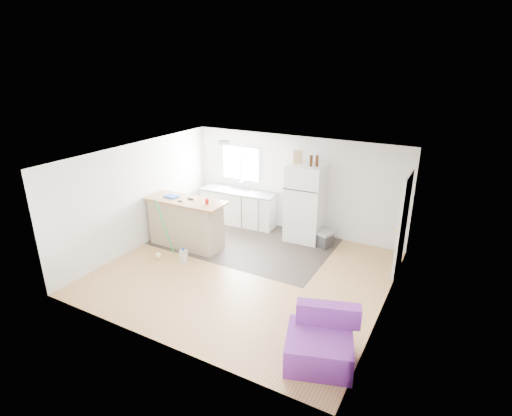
{
  "coord_description": "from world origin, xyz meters",
  "views": [
    {
      "loc": [
        3.68,
        -6.19,
        4.11
      ],
      "look_at": [
        -0.11,
        0.7,
        1.15
      ],
      "focal_mm": 28.0,
      "sensor_mm": 36.0,
      "label": 1
    }
  ],
  "objects_px": {
    "red_cup": "(207,201)",
    "peninsula": "(186,223)",
    "mop": "(160,249)",
    "cooler": "(322,238)",
    "kitchen_cabinets": "(239,207)",
    "refrigerator": "(305,203)",
    "purple_seat": "(320,343)",
    "bottle_left": "(311,161)",
    "blue_tray": "(171,196)",
    "cleaner_jug": "(184,256)",
    "cardboard_box": "(298,157)",
    "bottle_right": "(317,161)"
  },
  "relations": [
    {
      "from": "purple_seat",
      "to": "cleaner_jug",
      "type": "bearing_deg",
      "value": 140.72
    },
    {
      "from": "purple_seat",
      "to": "bottle_right",
      "type": "xyz_separation_m",
      "value": [
        -1.54,
        3.69,
        1.7
      ]
    },
    {
      "from": "kitchen_cabinets",
      "to": "bottle_left",
      "type": "relative_size",
      "value": 8.25
    },
    {
      "from": "peninsula",
      "to": "refrigerator",
      "type": "bearing_deg",
      "value": 35.53
    },
    {
      "from": "kitchen_cabinets",
      "to": "cardboard_box",
      "type": "distance_m",
      "value": 2.26
    },
    {
      "from": "cleaner_jug",
      "to": "mop",
      "type": "relative_size",
      "value": 0.24
    },
    {
      "from": "cooler",
      "to": "red_cup",
      "type": "xyz_separation_m",
      "value": [
        -2.13,
        -1.5,
        1.01
      ]
    },
    {
      "from": "kitchen_cabinets",
      "to": "cleaner_jug",
      "type": "relative_size",
      "value": 6.04
    },
    {
      "from": "cooler",
      "to": "bottle_right",
      "type": "xyz_separation_m",
      "value": [
        -0.25,
        0.1,
        1.78
      ]
    },
    {
      "from": "red_cup",
      "to": "bottle_left",
      "type": "bearing_deg",
      "value": 41.26
    },
    {
      "from": "peninsula",
      "to": "blue_tray",
      "type": "xyz_separation_m",
      "value": [
        -0.36,
        -0.02,
        0.58
      ]
    },
    {
      "from": "kitchen_cabinets",
      "to": "purple_seat",
      "type": "bearing_deg",
      "value": -49.64
    },
    {
      "from": "red_cup",
      "to": "purple_seat",
      "type": "bearing_deg",
      "value": -31.37
    },
    {
      "from": "peninsula",
      "to": "cooler",
      "type": "xyz_separation_m",
      "value": [
        2.75,
        1.51,
        -0.39
      ]
    },
    {
      "from": "red_cup",
      "to": "bottle_right",
      "type": "relative_size",
      "value": 0.48
    },
    {
      "from": "purple_seat",
      "to": "cardboard_box",
      "type": "height_order",
      "value": "cardboard_box"
    },
    {
      "from": "refrigerator",
      "to": "purple_seat",
      "type": "relative_size",
      "value": 1.6
    },
    {
      "from": "purple_seat",
      "to": "bottle_right",
      "type": "bearing_deg",
      "value": 94.44
    },
    {
      "from": "blue_tray",
      "to": "cardboard_box",
      "type": "relative_size",
      "value": 1.0
    },
    {
      "from": "cooler",
      "to": "purple_seat",
      "type": "xyz_separation_m",
      "value": [
        1.29,
        -3.59,
        0.09
      ]
    },
    {
      "from": "red_cup",
      "to": "peninsula",
      "type": "bearing_deg",
      "value": -179.61
    },
    {
      "from": "cooler",
      "to": "mop",
      "type": "distance_m",
      "value": 3.68
    },
    {
      "from": "kitchen_cabinets",
      "to": "cooler",
      "type": "height_order",
      "value": "kitchen_cabinets"
    },
    {
      "from": "red_cup",
      "to": "bottle_left",
      "type": "xyz_separation_m",
      "value": [
        1.76,
        1.55,
        0.78
      ]
    },
    {
      "from": "mop",
      "to": "red_cup",
      "type": "height_order",
      "value": "mop"
    },
    {
      "from": "refrigerator",
      "to": "cardboard_box",
      "type": "relative_size",
      "value": 6.17
    },
    {
      "from": "refrigerator",
      "to": "red_cup",
      "type": "bearing_deg",
      "value": -137.77
    },
    {
      "from": "kitchen_cabinets",
      "to": "mop",
      "type": "relative_size",
      "value": 1.45
    },
    {
      "from": "purple_seat",
      "to": "bottle_left",
      "type": "bearing_deg",
      "value": 96.3
    },
    {
      "from": "mop",
      "to": "red_cup",
      "type": "xyz_separation_m",
      "value": [
        0.73,
        0.81,
        0.97
      ]
    },
    {
      "from": "mop",
      "to": "bottle_left",
      "type": "height_order",
      "value": "bottle_left"
    },
    {
      "from": "refrigerator",
      "to": "bottle_left",
      "type": "relative_size",
      "value": 7.4
    },
    {
      "from": "refrigerator",
      "to": "kitchen_cabinets",
      "type": "bearing_deg",
      "value": 173.97
    },
    {
      "from": "mop",
      "to": "cooler",
      "type": "bearing_deg",
      "value": 54.13
    },
    {
      "from": "refrigerator",
      "to": "cardboard_box",
      "type": "height_order",
      "value": "cardboard_box"
    },
    {
      "from": "peninsula",
      "to": "red_cup",
      "type": "bearing_deg",
      "value": -0.7
    },
    {
      "from": "refrigerator",
      "to": "blue_tray",
      "type": "relative_size",
      "value": 6.17
    },
    {
      "from": "peninsula",
      "to": "mop",
      "type": "distance_m",
      "value": 0.88
    },
    {
      "from": "kitchen_cabinets",
      "to": "red_cup",
      "type": "bearing_deg",
      "value": -85.12
    },
    {
      "from": "mop",
      "to": "cardboard_box",
      "type": "distance_m",
      "value": 3.7
    },
    {
      "from": "blue_tray",
      "to": "bottle_right",
      "type": "height_order",
      "value": "bottle_right"
    },
    {
      "from": "red_cup",
      "to": "cardboard_box",
      "type": "height_order",
      "value": "cardboard_box"
    },
    {
      "from": "kitchen_cabinets",
      "to": "bottle_right",
      "type": "distance_m",
      "value": 2.62
    },
    {
      "from": "mop",
      "to": "blue_tray",
      "type": "height_order",
      "value": "mop"
    },
    {
      "from": "peninsula",
      "to": "bottle_left",
      "type": "xyz_separation_m",
      "value": [
        2.38,
        1.55,
        1.4
      ]
    },
    {
      "from": "peninsula",
      "to": "refrigerator",
      "type": "xyz_separation_m",
      "value": [
        2.24,
        1.67,
        0.35
      ]
    },
    {
      "from": "peninsula",
      "to": "cardboard_box",
      "type": "bearing_deg",
      "value": 38.16
    },
    {
      "from": "cooler",
      "to": "mop",
      "type": "relative_size",
      "value": 0.41
    },
    {
      "from": "cleaner_jug",
      "to": "blue_tray",
      "type": "xyz_separation_m",
      "value": [
        -0.81,
        0.68,
        1.01
      ]
    },
    {
      "from": "peninsula",
      "to": "cooler",
      "type": "bearing_deg",
      "value": 27.63
    }
  ]
}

